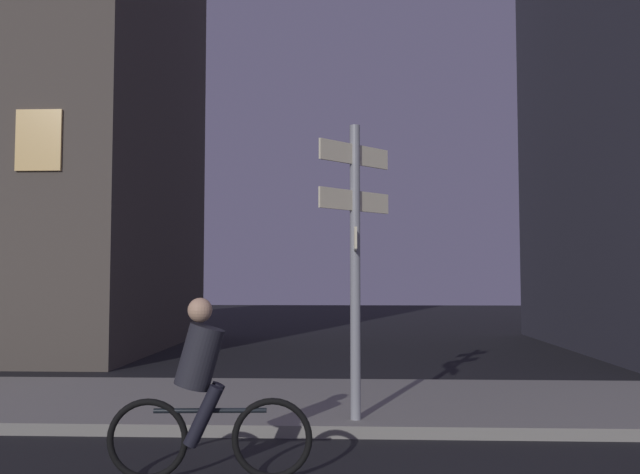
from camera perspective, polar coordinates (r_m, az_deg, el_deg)
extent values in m
cube|color=gray|center=(9.43, 5.37, -13.95)|extent=(40.00, 3.45, 0.14)
cylinder|color=gray|center=(7.89, 3.02, -2.87)|extent=(0.12, 0.12, 3.46)
cube|color=beige|center=(8.03, 2.98, 7.03)|extent=(0.83, 0.83, 0.24)
cube|color=beige|center=(7.95, 3.00, 3.10)|extent=(0.83, 0.83, 0.24)
cube|color=beige|center=(7.91, 3.01, -0.32)|extent=(0.03, 1.29, 0.24)
torus|color=black|center=(6.22, -4.11, -16.76)|extent=(0.72, 0.11, 0.72)
torus|color=black|center=(6.36, -14.48, -16.36)|extent=(0.72, 0.11, 0.72)
cylinder|color=black|center=(6.22, -9.33, -14.38)|extent=(1.00, 0.11, 0.04)
cylinder|color=#26262D|center=(6.16, -10.22, -10.00)|extent=(0.47, 0.35, 0.61)
sphere|color=tan|center=(6.12, -10.18, -6.14)|extent=(0.22, 0.22, 0.22)
cylinder|color=black|center=(6.32, -9.68, -14.48)|extent=(0.35, 0.14, 0.55)
cylinder|color=black|center=(6.14, -9.93, -14.80)|extent=(0.35, 0.14, 0.55)
cube|color=#4C443D|center=(20.21, -24.99, 17.26)|extent=(8.64, 8.30, 17.65)
cube|color=#F2C672|center=(14.17, -22.84, 7.61)|extent=(0.90, 0.06, 1.20)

